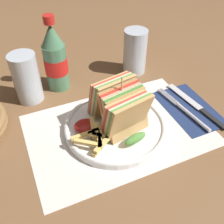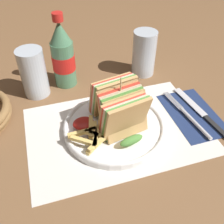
{
  "view_description": "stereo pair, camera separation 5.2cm",
  "coord_description": "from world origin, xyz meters",
  "px_view_note": "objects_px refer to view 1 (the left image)",
  "views": [
    {
      "loc": [
        -0.21,
        -0.39,
        0.46
      ],
      "look_at": [
        -0.02,
        0.04,
        0.04
      ],
      "focal_mm": 42.0,
      "sensor_mm": 36.0,
      "label": 1
    },
    {
      "loc": [
        -0.16,
        -0.41,
        0.46
      ],
      "look_at": [
        -0.02,
        0.04,
        0.04
      ],
      "focal_mm": 42.0,
      "sensor_mm": 36.0,
      "label": 2
    }
  ],
  "objects_px": {
    "plate_main": "(115,126)",
    "knife": "(196,105)",
    "club_sandwich": "(120,108)",
    "fork": "(188,112)",
    "glass_near": "(135,54)",
    "glass_far": "(26,78)",
    "coke_bottle_near": "(55,59)"
  },
  "relations": [
    {
      "from": "glass_near",
      "to": "glass_far",
      "type": "xyz_separation_m",
      "value": [
        -0.32,
        -0.01,
        0.01
      ]
    },
    {
      "from": "glass_near",
      "to": "fork",
      "type": "bearing_deg",
      "value": -82.73
    },
    {
      "from": "plate_main",
      "to": "fork",
      "type": "bearing_deg",
      "value": -7.89
    },
    {
      "from": "knife",
      "to": "club_sandwich",
      "type": "bearing_deg",
      "value": 171.35
    },
    {
      "from": "club_sandwich",
      "to": "glass_near",
      "type": "xyz_separation_m",
      "value": [
        0.15,
        0.22,
        -0.01
      ]
    },
    {
      "from": "club_sandwich",
      "to": "fork",
      "type": "height_order",
      "value": "club_sandwich"
    },
    {
      "from": "plate_main",
      "to": "club_sandwich",
      "type": "xyz_separation_m",
      "value": [
        0.01,
        -0.0,
        0.06
      ]
    },
    {
      "from": "glass_far",
      "to": "knife",
      "type": "bearing_deg",
      "value": -28.53
    },
    {
      "from": "coke_bottle_near",
      "to": "glass_near",
      "type": "xyz_separation_m",
      "value": [
        0.24,
        -0.01,
        -0.03
      ]
    },
    {
      "from": "plate_main",
      "to": "knife",
      "type": "relative_size",
      "value": 1.17
    },
    {
      "from": "club_sandwich",
      "to": "fork",
      "type": "xyz_separation_m",
      "value": [
        0.18,
        -0.02,
        -0.06
      ]
    },
    {
      "from": "knife",
      "to": "glass_near",
      "type": "distance_m",
      "value": 0.24
    },
    {
      "from": "club_sandwich",
      "to": "fork",
      "type": "distance_m",
      "value": 0.19
    },
    {
      "from": "plate_main",
      "to": "coke_bottle_near",
      "type": "height_order",
      "value": "coke_bottle_near"
    },
    {
      "from": "club_sandwich",
      "to": "knife",
      "type": "distance_m",
      "value": 0.23
    },
    {
      "from": "plate_main",
      "to": "glass_near",
      "type": "bearing_deg",
      "value": 53.09
    },
    {
      "from": "plate_main",
      "to": "club_sandwich",
      "type": "relative_size",
      "value": 1.41
    },
    {
      "from": "knife",
      "to": "coke_bottle_near",
      "type": "xyz_separation_m",
      "value": [
        -0.31,
        0.24,
        0.08
      ]
    },
    {
      "from": "coke_bottle_near",
      "to": "glass_far",
      "type": "bearing_deg",
      "value": -163.85
    },
    {
      "from": "club_sandwich",
      "to": "plate_main",
      "type": "bearing_deg",
      "value": 164.58
    },
    {
      "from": "glass_near",
      "to": "glass_far",
      "type": "distance_m",
      "value": 0.32
    },
    {
      "from": "club_sandwich",
      "to": "glass_far",
      "type": "distance_m",
      "value": 0.27
    },
    {
      "from": "plate_main",
      "to": "coke_bottle_near",
      "type": "xyz_separation_m",
      "value": [
        -0.08,
        0.23,
        0.08
      ]
    },
    {
      "from": "club_sandwich",
      "to": "knife",
      "type": "bearing_deg",
      "value": -1.95
    },
    {
      "from": "knife",
      "to": "glass_near",
      "type": "relative_size",
      "value": 1.56
    },
    {
      "from": "plate_main",
      "to": "knife",
      "type": "distance_m",
      "value": 0.23
    },
    {
      "from": "club_sandwich",
      "to": "knife",
      "type": "relative_size",
      "value": 0.83
    },
    {
      "from": "plate_main",
      "to": "club_sandwich",
      "type": "bearing_deg",
      "value": -15.42
    },
    {
      "from": "club_sandwich",
      "to": "glass_far",
      "type": "bearing_deg",
      "value": 130.11
    },
    {
      "from": "knife",
      "to": "glass_far",
      "type": "distance_m",
      "value": 0.45
    },
    {
      "from": "coke_bottle_near",
      "to": "glass_near",
      "type": "height_order",
      "value": "coke_bottle_near"
    },
    {
      "from": "club_sandwich",
      "to": "glass_near",
      "type": "relative_size",
      "value": 1.29
    }
  ]
}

